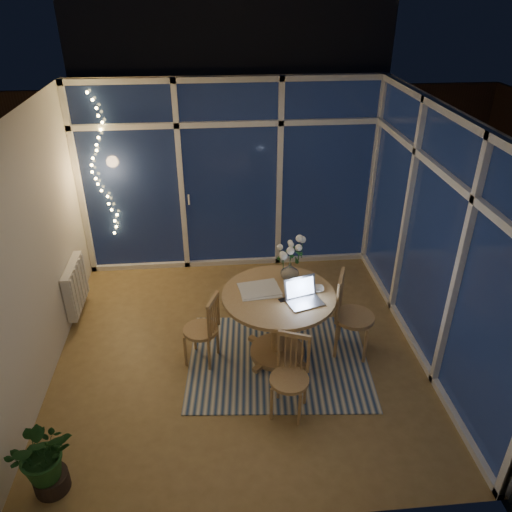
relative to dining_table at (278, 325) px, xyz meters
name	(u,v)px	position (x,y,z in m)	size (l,w,h in m)	color
floor	(242,351)	(-0.38, 0.09, -0.40)	(4.00, 4.00, 0.00)	brown
ceiling	(238,116)	(-0.38, 0.09, 2.20)	(4.00, 4.00, 0.00)	white
wall_back	(230,177)	(-0.38, 2.09, 0.90)	(4.00, 0.04, 2.60)	beige
wall_front	(260,398)	(-0.38, -1.91, 0.90)	(4.00, 0.04, 2.60)	beige
wall_left	(31,258)	(-2.38, 0.09, 0.90)	(0.04, 4.00, 2.60)	beige
wall_right	(436,240)	(1.62, 0.09, 0.90)	(0.04, 4.00, 2.60)	beige
window_wall_back	(231,178)	(-0.38, 2.05, 0.90)	(4.00, 0.10, 2.60)	silver
window_wall_right	(432,240)	(1.58, 0.09, 0.90)	(0.10, 4.00, 2.60)	silver
radiator	(75,286)	(-2.32, 0.99, 0.00)	(0.10, 0.70, 0.58)	silver
fairy_lights	(100,168)	(-2.03, 1.97, 1.12)	(0.24, 0.10, 1.85)	#FFD166
garden_patio	(250,188)	(0.12, 5.09, -0.46)	(12.00, 6.00, 0.10)	black
garden_fence	(222,134)	(-0.38, 5.59, 0.50)	(11.00, 0.08, 1.80)	#3D2616
neighbour_roof	(229,45)	(-0.08, 8.59, 1.80)	(7.00, 3.00, 2.20)	#2E3038
garden_shrubs	(179,198)	(-1.18, 3.49, 0.05)	(0.90, 0.90, 0.90)	black
rug	(278,360)	(0.00, -0.10, -0.39)	(1.92, 1.54, 0.01)	beige
dining_table	(278,325)	(0.00, 0.00, 0.00)	(1.17, 1.17, 0.80)	#9C7246
chair_left	(201,328)	(-0.82, 0.00, 0.02)	(0.39, 0.39, 0.84)	#9C7246
chair_right	(354,315)	(0.82, -0.01, 0.09)	(0.45, 0.45, 0.98)	#9C7246
chair_front	(289,378)	(0.00, -0.82, 0.02)	(0.39, 0.39, 0.84)	#9C7246
laptop	(305,293)	(0.24, -0.18, 0.52)	(0.34, 0.29, 0.25)	#B4B4B9
flower_vase	(290,271)	(0.15, 0.27, 0.51)	(0.20, 0.20, 0.21)	white
bowl	(317,289)	(0.40, 0.03, 0.42)	(0.15, 0.15, 0.04)	silver
newspapers	(257,289)	(-0.22, 0.11, 0.41)	(0.41, 0.32, 0.01)	silver
phone	(284,299)	(0.04, -0.11, 0.41)	(0.11, 0.06, 0.01)	black
potted_plant	(44,456)	(-2.03, -1.46, -0.02)	(0.54, 0.47, 0.76)	#19461C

